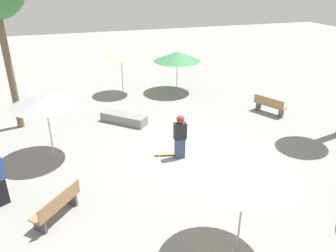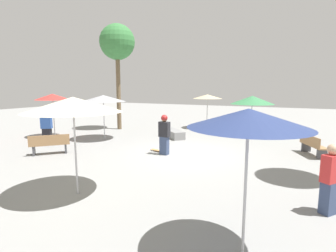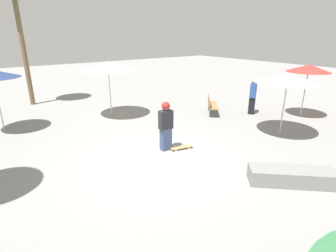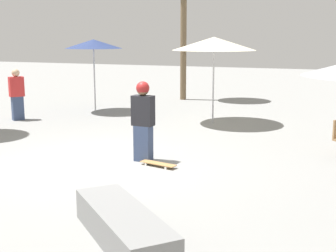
{
  "view_description": "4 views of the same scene",
  "coord_description": "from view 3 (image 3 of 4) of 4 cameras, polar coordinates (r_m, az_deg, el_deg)",
  "views": [
    {
      "loc": [
        -10.49,
        4.31,
        6.27
      ],
      "look_at": [
        -0.43,
        1.09,
        1.35
      ],
      "focal_mm": 35.0,
      "sensor_mm": 36.0,
      "label": 1
    },
    {
      "loc": [
        -10.1,
        -4.34,
        2.83
      ],
      "look_at": [
        -0.3,
        0.54,
        1.21
      ],
      "focal_mm": 28.0,
      "sensor_mm": 36.0,
      "label": 2
    },
    {
      "loc": [
        6.26,
        -4.23,
        3.8
      ],
      "look_at": [
        0.11,
        0.32,
        1.09
      ],
      "focal_mm": 28.0,
      "sensor_mm": 36.0,
      "label": 3
    },
    {
      "loc": [
        8.38,
        4.64,
        2.64
      ],
      "look_at": [
        -0.5,
        1.18,
        0.79
      ],
      "focal_mm": 50.0,
      "sensor_mm": 36.0,
      "label": 4
    }
  ],
  "objects": [
    {
      "name": "skater_main",
      "position": [
        8.78,
        -0.48,
        0.34
      ],
      "size": [
        0.28,
        0.47,
        1.7
      ],
      "rotation": [
        0.0,
        0.0,
        1.51
      ],
      "color": "#38476B",
      "rests_on": "ground_plane"
    },
    {
      "name": "bench_near",
      "position": [
        13.25,
        9.5,
        4.48
      ],
      "size": [
        1.48,
        1.4,
        0.85
      ],
      "rotation": [
        0.0,
        0.0,
        5.54
      ],
      "color": "#47474C",
      "rests_on": "ground_plane"
    },
    {
      "name": "bystander_watching",
      "position": [
        13.62,
        17.96,
        6.26
      ],
      "size": [
        0.48,
        0.56,
        1.8
      ],
      "rotation": [
        0.0,
        0.0,
        2.1
      ],
      "color": "black",
      "rests_on": "ground_plane"
    },
    {
      "name": "shade_umbrella_grey",
      "position": [
        10.83,
        24.65,
        9.48
      ],
      "size": [
        2.41,
        2.41,
        2.42
      ],
      "color": "#B7B7BC",
      "rests_on": "ground_plane"
    },
    {
      "name": "skateboard",
      "position": [
        9.14,
        2.97,
        -4.68
      ],
      "size": [
        0.38,
        0.82,
        0.07
      ],
      "rotation": [
        0.0,
        0.0,
        1.34
      ],
      "color": "#B7844C",
      "rests_on": "ground_plane"
    },
    {
      "name": "shade_umbrella_cream",
      "position": [
        12.59,
        -12.93,
        12.62
      ],
      "size": [
        2.5,
        2.5,
        2.59
      ],
      "color": "#B7B7BC",
      "rests_on": "ground_plane"
    },
    {
      "name": "shade_umbrella_red",
      "position": [
        13.84,
        28.31,
        11.0
      ],
      "size": [
        1.93,
        1.93,
        2.47
      ],
      "color": "#B7B7BC",
      "rests_on": "ground_plane"
    },
    {
      "name": "concrete_ledge",
      "position": [
        7.81,
        25.25,
        -9.88
      ],
      "size": [
        1.96,
        2.04,
        0.43
      ],
      "rotation": [
        0.0,
        0.0,
        0.82
      ],
      "color": "gray",
      "rests_on": "ground_plane"
    },
    {
      "name": "ground_plane",
      "position": [
        8.46,
        -2.16,
        -7.21
      ],
      "size": [
        60.0,
        60.0,
        0.0
      ],
      "primitive_type": "plane",
      "color": "gray"
    }
  ]
}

